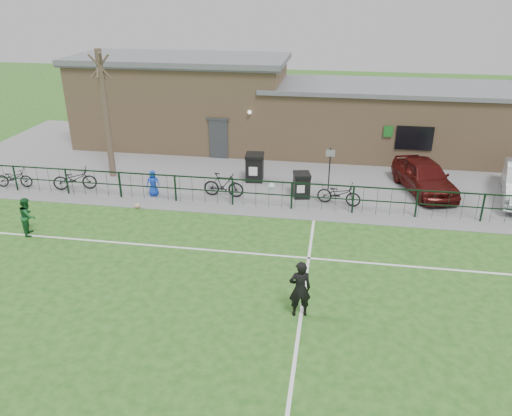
% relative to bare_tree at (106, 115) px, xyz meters
% --- Properties ---
extents(ground, '(90.00, 90.00, 0.00)m').
position_rel_bare_tree_xyz_m(ground, '(8.00, -10.50, -3.00)').
color(ground, '#235218').
rests_on(ground, ground).
extents(paving_strip, '(34.00, 13.00, 0.02)m').
position_rel_bare_tree_xyz_m(paving_strip, '(8.00, 3.00, -2.99)').
color(paving_strip, slate).
rests_on(paving_strip, ground).
extents(pitch_line_touch, '(28.00, 0.10, 0.01)m').
position_rel_bare_tree_xyz_m(pitch_line_touch, '(8.00, -2.70, -3.00)').
color(pitch_line_touch, white).
rests_on(pitch_line_touch, ground).
extents(pitch_line_mid, '(28.00, 0.10, 0.01)m').
position_rel_bare_tree_xyz_m(pitch_line_mid, '(8.00, -6.50, -3.00)').
color(pitch_line_mid, white).
rests_on(pitch_line_mid, ground).
extents(pitch_line_perp, '(0.10, 16.00, 0.01)m').
position_rel_bare_tree_xyz_m(pitch_line_perp, '(10.00, -10.50, -3.00)').
color(pitch_line_perp, white).
rests_on(pitch_line_perp, ground).
extents(perimeter_fence, '(28.00, 0.10, 1.20)m').
position_rel_bare_tree_xyz_m(perimeter_fence, '(8.00, -2.50, -2.40)').
color(perimeter_fence, black).
rests_on(perimeter_fence, ground).
extents(bare_tree, '(0.30, 0.30, 6.00)m').
position_rel_bare_tree_xyz_m(bare_tree, '(0.00, 0.00, 0.00)').
color(bare_tree, '#4B3A2D').
rests_on(bare_tree, ground).
extents(wheelie_bin_left, '(0.87, 0.97, 1.21)m').
position_rel_bare_tree_xyz_m(wheelie_bin_left, '(6.94, 0.52, -2.37)').
color(wheelie_bin_left, black).
rests_on(wheelie_bin_left, paving_strip).
extents(wheelie_bin_right, '(0.82, 0.89, 1.01)m').
position_rel_bare_tree_xyz_m(wheelie_bin_right, '(9.30, -1.14, -2.47)').
color(wheelie_bin_right, black).
rests_on(wheelie_bin_right, paving_strip).
extents(sign_post, '(0.08, 0.08, 2.00)m').
position_rel_bare_tree_xyz_m(sign_post, '(10.45, -0.17, -1.98)').
color(sign_post, black).
rests_on(sign_post, paving_strip).
extents(car_maroon, '(2.86, 4.63, 1.47)m').
position_rel_bare_tree_xyz_m(car_maroon, '(14.67, 0.33, -2.24)').
color(car_maroon, '#440D0C').
rests_on(car_maroon, paving_strip).
extents(bicycle_a, '(1.75, 0.81, 0.89)m').
position_rel_bare_tree_xyz_m(bicycle_a, '(-3.83, -2.14, -2.54)').
color(bicycle_a, black).
rests_on(bicycle_a, paving_strip).
extents(bicycle_c, '(2.04, 1.17, 1.01)m').
position_rel_bare_tree_xyz_m(bicycle_c, '(-0.92, -1.96, -2.47)').
color(bicycle_c, black).
rests_on(bicycle_c, paving_strip).
extents(bicycle_d, '(1.81, 0.56, 1.08)m').
position_rel_bare_tree_xyz_m(bicycle_d, '(5.93, -1.68, -2.44)').
color(bicycle_d, black).
rests_on(bicycle_d, paving_strip).
extents(bicycle_e, '(1.95, 0.99, 0.98)m').
position_rel_bare_tree_xyz_m(bicycle_e, '(10.93, -1.74, -2.49)').
color(bicycle_e, black).
rests_on(bicycle_e, paving_strip).
extents(spectator_child, '(0.67, 0.55, 1.17)m').
position_rel_bare_tree_xyz_m(spectator_child, '(2.85, -2.09, -2.39)').
color(spectator_child, blue).
rests_on(spectator_child, paving_strip).
extents(goalkeeper_kick, '(1.77, 3.95, 2.55)m').
position_rel_bare_tree_xyz_m(goalkeeper_kick, '(9.91, -9.66, -2.10)').
color(goalkeeper_kick, black).
rests_on(goalkeeper_kick, ground).
extents(outfield_player, '(0.77, 0.86, 1.45)m').
position_rel_bare_tree_xyz_m(outfield_player, '(-0.46, -6.34, -2.28)').
color(outfield_player, '#185627').
rests_on(outfield_player, ground).
extents(ball_ground, '(0.23, 0.23, 0.23)m').
position_rel_bare_tree_xyz_m(ball_ground, '(2.63, -3.48, -2.89)').
color(ball_ground, silver).
rests_on(ball_ground, ground).
extents(clubhouse, '(24.25, 5.40, 4.96)m').
position_rel_bare_tree_xyz_m(clubhouse, '(7.12, 6.00, -0.78)').
color(clubhouse, tan).
rests_on(clubhouse, ground).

